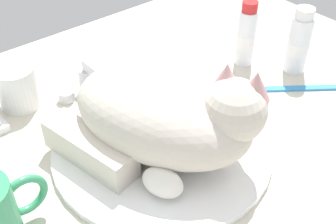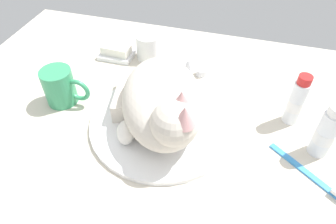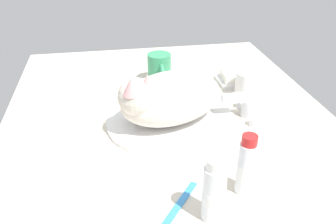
{
  "view_description": "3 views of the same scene",
  "coord_description": "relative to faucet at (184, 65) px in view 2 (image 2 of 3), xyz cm",
  "views": [
    {
      "loc": [
        -28.91,
        -36.09,
        44.03
      ],
      "look_at": [
        1.61,
        0.63,
        5.89
      ],
      "focal_mm": 46.71,
      "sensor_mm": 36.0,
      "label": 1
    },
    {
      "loc": [
        13.79,
        -44.28,
        48.96
      ],
      "look_at": [
        1.41,
        -0.81,
        4.74
      ],
      "focal_mm": 32.81,
      "sensor_mm": 36.0,
      "label": 2
    },
    {
      "loc": [
        75.6,
        -14.04,
        46.19
      ],
      "look_at": [
        2.06,
        -1.21,
        4.24
      ],
      "focal_mm": 39.04,
      "sensor_mm": 36.0,
      "label": 3
    }
  ],
  "objects": [
    {
      "name": "sink_basin",
      "position": [
        0.0,
        -18.71,
        -2.16
      ],
      "size": [
        31.64,
        31.64,
        1.04
      ],
      "primitive_type": "cylinder",
      "color": "white",
      "rests_on": "ground_plane"
    },
    {
      "name": "faucet",
      "position": [
        0.0,
        0.0,
        0.0
      ],
      "size": [
        12.03,
        8.94,
        6.4
      ],
      "color": "silver",
      "rests_on": "ground_plane"
    },
    {
      "name": "toothpaste_bottle",
      "position": [
        26.68,
        -9.99,
        3.01
      ],
      "size": [
        3.34,
        3.34,
        12.27
      ],
      "color": "white",
      "rests_on": "ground_plane"
    },
    {
      "name": "coffee_mug",
      "position": [
        -24.49,
        -17.88,
        1.61
      ],
      "size": [
        11.13,
        7.02,
        8.58
      ],
      "color": "#389966",
      "rests_on": "ground_plane"
    },
    {
      "name": "toothbrush",
      "position": [
        30.18,
        -23.87,
        -2.16
      ],
      "size": [
        13.32,
        10.57,
        1.6
      ],
      "color": "#388CD8",
      "rests_on": "ground_plane"
    },
    {
      "name": "soap_dish",
      "position": [
        -19.65,
        2.52,
        -2.08
      ],
      "size": [
        9.0,
        6.4,
        1.2
      ],
      "primitive_type": "cube",
      "color": "white",
      "rests_on": "ground_plane"
    },
    {
      "name": "cat",
      "position": [
        0.16,
        -19.76,
        4.49
      ],
      "size": [
        25.4,
        29.98,
        14.64
      ],
      "color": "beige",
      "rests_on": "sink_basin"
    },
    {
      "name": "soap_bar",
      "position": [
        -19.65,
        2.52,
        -0.28
      ],
      "size": [
        7.82,
        4.67,
        2.4
      ],
      "primitive_type": "cube",
      "rotation": [
        0.0,
        0.0,
        -0.06
      ],
      "color": "white",
      "rests_on": "soap_dish"
    },
    {
      "name": "rinse_cup",
      "position": [
        -11.0,
        4.49,
        0.82
      ],
      "size": [
        6.4,
        6.4,
        7.0
      ],
      "color": "white",
      "rests_on": "ground_plane"
    },
    {
      "name": "ground_plane",
      "position": [
        0.0,
        -18.71,
        -4.18
      ],
      "size": [
        110.0,
        82.5,
        3.0
      ],
      "primitive_type": "cube",
      "color": "beige"
    },
    {
      "name": "mouthwash_bottle",
      "position": [
        32.03,
        -17.52,
        2.97
      ],
      "size": [
        3.92,
        3.92,
        12.18
      ],
      "color": "white",
      "rests_on": "ground_plane"
    }
  ]
}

